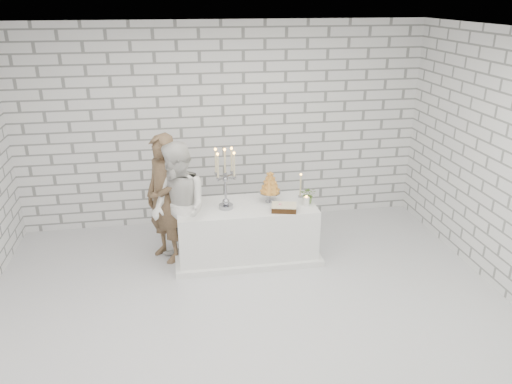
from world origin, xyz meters
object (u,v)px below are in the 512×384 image
Objects in this scene: cake_table at (246,231)px; bride at (179,208)px; croquembouche at (270,186)px; candelabra at (225,179)px; groom at (164,199)px.

cake_table is 1.08× the size of bride.
bride is 3.82× the size of croquembouche.
bride is at bearing -170.33° from croquembouche.
bride is at bearing -171.02° from cake_table.
cake_table is 0.83m from candelabra.
groom reaches higher than candelabra.
bride reaches higher than croquembouche.
croquembouche is (0.33, 0.07, 0.59)m from cake_table.
groom reaches higher than croquembouche.
groom is at bearing 165.86° from candelabra.
groom is at bearing 176.87° from croquembouche.
groom is 3.93× the size of croquembouche.
groom reaches higher than cake_table.
groom is at bearing -173.89° from bride.
croquembouche is at bearing 11.47° from cake_table.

